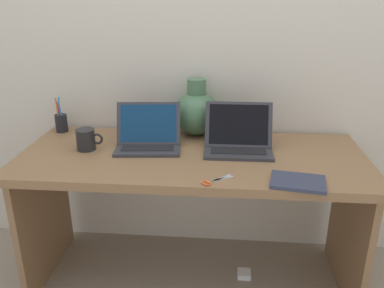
{
  "coord_description": "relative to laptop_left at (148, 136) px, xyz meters",
  "views": [
    {
      "loc": [
        0.15,
        -1.72,
        1.43
      ],
      "look_at": [
        0.0,
        0.0,
        0.76
      ],
      "focal_mm": 37.27,
      "sensor_mm": 36.0,
      "label": 1
    }
  ],
  "objects": [
    {
      "name": "laptop_left",
      "position": [
        0.0,
        0.0,
        0.0
      ],
      "size": [
        0.33,
        0.24,
        0.21
      ],
      "color": "#333338",
      "rests_on": "desk"
    },
    {
      "name": "back_wall",
      "position": [
        0.22,
        0.31,
        0.43
      ],
      "size": [
        4.4,
        0.04,
        2.4
      ],
      "primitive_type": "cube",
      "color": "beige",
      "rests_on": "ground"
    },
    {
      "name": "power_brick",
      "position": [
        0.5,
        -0.04,
        -0.75
      ],
      "size": [
        0.07,
        0.07,
        0.03
      ],
      "primitive_type": "cube",
      "color": "white",
      "rests_on": "ground"
    },
    {
      "name": "pen_cup",
      "position": [
        -0.51,
        0.19,
        -0.0
      ],
      "size": [
        0.06,
        0.06,
        0.19
      ],
      "color": "black",
      "rests_on": "desk"
    },
    {
      "name": "green_vase",
      "position": [
        0.22,
        0.21,
        0.07
      ],
      "size": [
        0.23,
        0.23,
        0.3
      ],
      "color": "#47704C",
      "rests_on": "desk"
    },
    {
      "name": "ground_plane",
      "position": [
        0.22,
        -0.07,
        -0.77
      ],
      "size": [
        6.0,
        6.0,
        0.0
      ],
      "primitive_type": "plane",
      "color": "gray"
    },
    {
      "name": "desk",
      "position": [
        0.22,
        -0.07,
        -0.2
      ],
      "size": [
        1.62,
        0.68,
        0.71
      ],
      "color": "olive",
      "rests_on": "ground"
    },
    {
      "name": "scissors",
      "position": [
        0.32,
        -0.36,
        -0.05
      ],
      "size": [
        0.13,
        0.11,
        0.01
      ],
      "color": "#B7B7BC",
      "rests_on": "desk"
    },
    {
      "name": "notebook_stack",
      "position": [
        0.66,
        -0.34,
        -0.05
      ],
      "size": [
        0.24,
        0.19,
        0.02
      ],
      "primitive_type": "cube",
      "rotation": [
        0.0,
        0.0,
        -0.17
      ],
      "color": "#33384C",
      "rests_on": "desk"
    },
    {
      "name": "coffee_mug",
      "position": [
        -0.29,
        -0.06,
        -0.01
      ],
      "size": [
        0.13,
        0.09,
        0.1
      ],
      "color": "black",
      "rests_on": "desk"
    },
    {
      "name": "laptop_right",
      "position": [
        0.44,
        0.0,
        0.0
      ],
      "size": [
        0.32,
        0.23,
        0.22
      ],
      "color": "#333338",
      "rests_on": "desk"
    }
  ]
}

